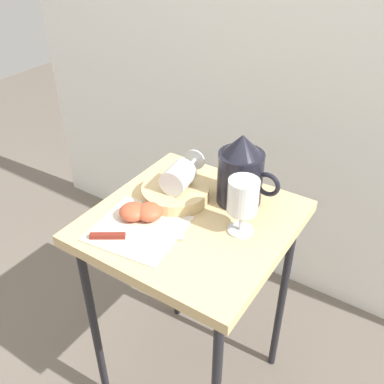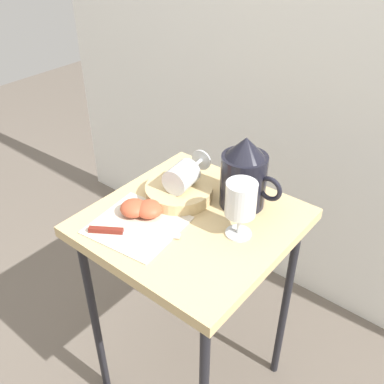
{
  "view_description": "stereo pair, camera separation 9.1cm",
  "coord_description": "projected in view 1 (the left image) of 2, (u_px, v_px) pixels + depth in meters",
  "views": [
    {
      "loc": [
        0.48,
        -0.74,
        1.38
      ],
      "look_at": [
        0.0,
        0.0,
        0.77
      ],
      "focal_mm": 41.07,
      "sensor_mm": 36.0,
      "label": 1
    },
    {
      "loc": [
        0.56,
        -0.69,
        1.38
      ],
      "look_at": [
        0.0,
        0.0,
        0.77
      ],
      "focal_mm": 41.07,
      "sensor_mm": 36.0,
      "label": 2
    }
  ],
  "objects": [
    {
      "name": "basket_tray",
      "position": [
        176.0,
        193.0,
        1.18
      ],
      "size": [
        0.18,
        0.18,
        0.03
      ],
      "primitive_type": "cylinder",
      "color": "tan",
      "rests_on": "table"
    },
    {
      "name": "knife",
      "position": [
        123.0,
        236.0,
        1.04
      ],
      "size": [
        0.2,
        0.14,
        0.01
      ],
      "color": "silver",
      "rests_on": "linen_napkin"
    },
    {
      "name": "curtain_drape",
      "position": [
        299.0,
        62.0,
        1.42
      ],
      "size": [
        2.4,
        0.03,
        1.85
      ],
      "primitive_type": "cube",
      "color": "white",
      "rests_on": "ground_plane"
    },
    {
      "name": "table",
      "position": [
        192.0,
        241.0,
        1.16
      ],
      "size": [
        0.49,
        0.49,
        0.69
      ],
      "color": "tan",
      "rests_on": "ground_plane"
    },
    {
      "name": "apple_half_left",
      "position": [
        133.0,
        212.0,
        1.1
      ],
      "size": [
        0.07,
        0.07,
        0.04
      ],
      "primitive_type": "ellipsoid",
      "color": "#C15133",
      "rests_on": "linen_napkin"
    },
    {
      "name": "wine_glass_tipped_near",
      "position": [
        179.0,
        176.0,
        1.15
      ],
      "size": [
        0.08,
        0.15,
        0.07
      ],
      "color": "silver",
      "rests_on": "basket_tray"
    },
    {
      "name": "wine_glass_upright",
      "position": [
        243.0,
        199.0,
        1.02
      ],
      "size": [
        0.07,
        0.07,
        0.15
      ],
      "color": "silver",
      "rests_on": "table"
    },
    {
      "name": "pitcher",
      "position": [
        241.0,
        176.0,
        1.14
      ],
      "size": [
        0.17,
        0.12,
        0.2
      ],
      "color": "black",
      "rests_on": "table"
    },
    {
      "name": "linen_napkin",
      "position": [
        139.0,
        229.0,
        1.08
      ],
      "size": [
        0.23,
        0.23,
        0.0
      ],
      "primitive_type": "cube",
      "rotation": [
        0.0,
        0.0,
        0.12
      ],
      "color": "beige",
      "rests_on": "table"
    },
    {
      "name": "apple_half_right",
      "position": [
        149.0,
        212.0,
        1.1
      ],
      "size": [
        0.07,
        0.07,
        0.04
      ],
      "primitive_type": "ellipsoid",
      "color": "#C15133",
      "rests_on": "linen_napkin"
    },
    {
      "name": "ground_plane",
      "position": [
        192.0,
        377.0,
        1.51
      ],
      "size": [
        6.0,
        6.0,
        0.0
      ],
      "primitive_type": "plane",
      "color": "#665B51"
    }
  ]
}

